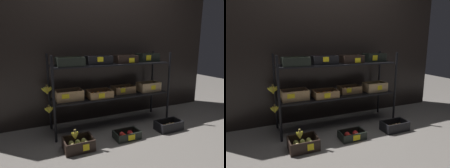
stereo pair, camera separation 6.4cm
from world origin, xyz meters
TOP-DOWN VIEW (x-y plane):
  - ground_plane at (0.00, 0.00)m, footprint 10.00×10.00m
  - storefront_wall at (0.00, 0.41)m, footprint 4.12×0.12m
  - display_rack at (-0.01, -0.00)m, footprint 1.86×0.46m
  - crate_ground_pear at (-0.65, -0.50)m, footprint 0.34×0.26m
  - crate_ground_apple_red at (-0.01, -0.49)m, footprint 0.33×0.21m
  - crate_ground_kiwi at (0.65, -0.51)m, footprint 0.37×0.22m
  - banana_bunch_loose at (-0.69, -0.51)m, footprint 0.10×0.04m

SIDE VIEW (x-z plane):
  - ground_plane at x=0.00m, z-range 0.00..0.00m
  - crate_ground_apple_red at x=-0.01m, z-range -0.01..0.09m
  - crate_ground_kiwi at x=0.65m, z-range -0.02..0.12m
  - crate_ground_pear at x=-0.65m, z-range -0.01..0.13m
  - banana_bunch_loose at x=-0.69m, z-range 0.13..0.25m
  - display_rack at x=-0.01m, z-range 0.16..1.24m
  - storefront_wall at x=0.00m, z-range 0.00..2.05m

